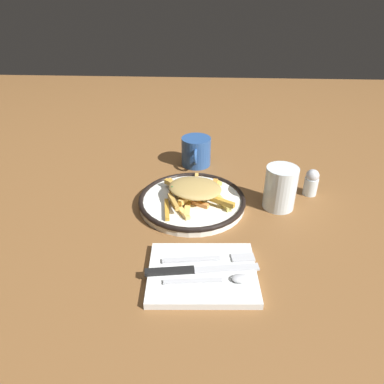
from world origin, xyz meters
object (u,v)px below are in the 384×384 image
object	(u,v)px
plate	(192,201)
coffee_mug	(197,152)
napkin	(202,273)
knife	(192,270)
spoon	(222,279)
fork	(209,259)
water_glass	(280,188)
salt_shaker	(311,182)
fries_heap	(194,190)

from	to	relation	value
plate	coffee_mug	distance (m)	0.22
napkin	knife	xyz separation A→B (m)	(0.00, -0.02, 0.01)
plate	spoon	distance (m)	0.27
napkin	fork	bearing A→B (deg)	157.69
coffee_mug	water_glass	bearing A→B (deg)	43.46
water_glass	salt_shaker	distance (m)	0.11
fork	water_glass	distance (m)	0.27
fries_heap	water_glass	world-z (taller)	water_glass
fork	salt_shaker	xyz separation A→B (m)	(-0.28, 0.25, 0.02)
salt_shaker	plate	bearing A→B (deg)	-76.93
napkin	spoon	distance (m)	0.04
napkin	plate	bearing A→B (deg)	-172.38
knife	water_glass	xyz separation A→B (m)	(-0.25, 0.19, 0.04)
plate	spoon	bearing A→B (deg)	14.22
napkin	spoon	bearing A→B (deg)	54.99
fork	coffee_mug	bearing A→B (deg)	-174.54
plate	fries_heap	bearing A→B (deg)	108.18
spoon	fork	bearing A→B (deg)	-157.23
fork	knife	xyz separation A→B (m)	(0.03, -0.03, 0.00)
plate	spoon	world-z (taller)	same
napkin	spoon	size ratio (longest dim) A/B	1.30
plate	spoon	size ratio (longest dim) A/B	1.69
fork	coffee_mug	size ratio (longest dim) A/B	1.59
napkin	knife	distance (m)	0.02
napkin	coffee_mug	bearing A→B (deg)	-176.39
fries_heap	knife	bearing A→B (deg)	1.84
napkin	fork	size ratio (longest dim) A/B	1.12
fries_heap	water_glass	xyz separation A→B (m)	(-0.00, 0.20, 0.01)
fries_heap	napkin	size ratio (longest dim) A/B	1.07
fork	salt_shaker	distance (m)	0.38
spoon	water_glass	size ratio (longest dim) A/B	1.47
knife	spoon	bearing A→B (deg)	67.95
coffee_mug	plate	bearing A→B (deg)	-0.75
coffee_mug	salt_shaker	world-z (taller)	coffee_mug
plate	coffee_mug	size ratio (longest dim) A/B	2.32
spoon	napkin	bearing A→B (deg)	-125.01
plate	napkin	distance (m)	0.24
knife	fork	bearing A→B (deg)	136.23
plate	fork	world-z (taller)	plate
salt_shaker	fork	bearing A→B (deg)	-42.20
fork	spoon	bearing A→B (deg)	22.77
knife	salt_shaker	size ratio (longest dim) A/B	3.04
plate	salt_shaker	world-z (taller)	salt_shaker
water_glass	knife	bearing A→B (deg)	-38.03
fork	coffee_mug	world-z (taller)	coffee_mug
knife	coffee_mug	bearing A→B (deg)	-178.72
fries_heap	napkin	xyz separation A→B (m)	(0.24, 0.03, -0.03)
spoon	fries_heap	bearing A→B (deg)	-166.99
napkin	knife	world-z (taller)	knife
knife	coffee_mug	xyz separation A→B (m)	(-0.46, -0.01, 0.02)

